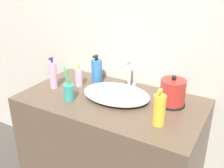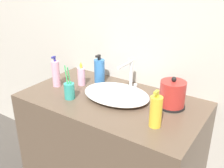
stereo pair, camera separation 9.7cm
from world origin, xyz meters
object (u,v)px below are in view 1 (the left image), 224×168
at_px(shampoo_bottle, 79,77).
at_px(hand_cream_bottle, 97,71).
at_px(faucet, 128,73).
at_px(lotion_bottle, 53,75).
at_px(mouthwash_bottle, 159,110).
at_px(toothbrush_cup, 69,92).
at_px(electric_kettle, 172,93).

height_order(shampoo_bottle, hand_cream_bottle, hand_cream_bottle).
xyz_separation_m(faucet, hand_cream_bottle, (-0.24, -0.00, -0.03)).
height_order(lotion_bottle, mouthwash_bottle, lotion_bottle).
distance_m(faucet, hand_cream_bottle, 0.24).
distance_m(toothbrush_cup, shampoo_bottle, 0.21).
height_order(toothbrush_cup, lotion_bottle, same).
height_order(electric_kettle, hand_cream_bottle, hand_cream_bottle).
bearing_deg(mouthwash_bottle, lotion_bottle, 173.61).
distance_m(lotion_bottle, shampoo_bottle, 0.17).
relative_size(electric_kettle, lotion_bottle, 0.88).
distance_m(faucet, shampoo_bottle, 0.34).
height_order(faucet, electric_kettle, faucet).
relative_size(faucet, toothbrush_cup, 0.95).
distance_m(mouthwash_bottle, hand_cream_bottle, 0.64).
distance_m(electric_kettle, hand_cream_bottle, 0.56).
xyz_separation_m(faucet, electric_kettle, (0.32, -0.07, -0.04)).
height_order(electric_kettle, mouthwash_bottle, mouthwash_bottle).
relative_size(faucet, electric_kettle, 1.08).
xyz_separation_m(electric_kettle, hand_cream_bottle, (-0.56, 0.07, 0.01)).
distance_m(electric_kettle, toothbrush_cup, 0.61).
height_order(toothbrush_cup, shampoo_bottle, toothbrush_cup).
xyz_separation_m(lotion_bottle, hand_cream_bottle, (0.20, 0.22, -0.01)).
xyz_separation_m(toothbrush_cup, hand_cream_bottle, (-0.00, 0.31, 0.03)).
xyz_separation_m(electric_kettle, shampoo_bottle, (-0.63, -0.04, -0.01)).
bearing_deg(hand_cream_bottle, toothbrush_cup, -89.87).
bearing_deg(lotion_bottle, mouthwash_bottle, -6.39).
bearing_deg(hand_cream_bottle, electric_kettle, -6.68).
relative_size(toothbrush_cup, mouthwash_bottle, 1.07).
xyz_separation_m(faucet, shampoo_bottle, (-0.31, -0.11, -0.05)).
distance_m(faucet, lotion_bottle, 0.49).
bearing_deg(faucet, mouthwash_bottle, -43.18).
xyz_separation_m(lotion_bottle, mouthwash_bottle, (0.76, -0.09, -0.01)).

